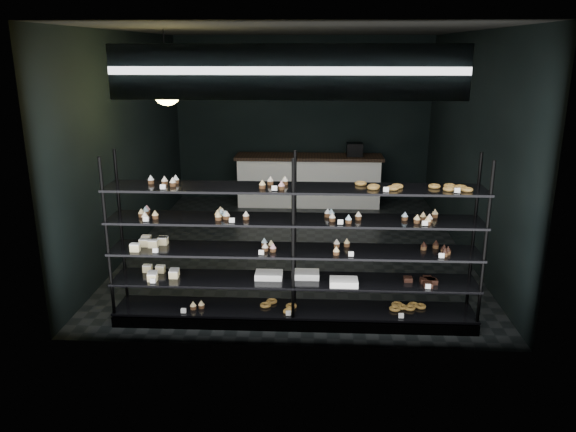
{
  "coord_description": "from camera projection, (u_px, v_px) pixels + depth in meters",
  "views": [
    {
      "loc": [
        0.27,
        -8.17,
        2.96
      ],
      "look_at": [
        -0.04,
        -1.9,
        1.08
      ],
      "focal_mm": 35.0,
      "sensor_mm": 36.0,
      "label": 1
    }
  ],
  "objects": [
    {
      "name": "signage",
      "position": [
        287.0,
        72.0,
        5.09
      ],
      "size": [
        3.3,
        0.05,
        0.5
      ],
      "color": "#100D42",
      "rests_on": "room"
    },
    {
      "name": "service_counter",
      "position": [
        309.0,
        180.0,
        10.92
      ],
      "size": [
        2.83,
        0.65,
        1.23
      ],
      "color": "white",
      "rests_on": "room"
    },
    {
      "name": "display_shelf",
      "position": [
        291.0,
        269.0,
        6.16
      ],
      "size": [
        4.0,
        0.5,
        1.91
      ],
      "color": "black",
      "rests_on": "room"
    },
    {
      "name": "room",
      "position": [
        298.0,
        145.0,
        8.22
      ],
      "size": [
        5.01,
        6.01,
        3.2
      ],
      "color": "black",
      "rests_on": "ground"
    },
    {
      "name": "pendant_lamp",
      "position": [
        167.0,
        91.0,
        6.93
      ],
      "size": [
        0.35,
        0.35,
        0.91
      ],
      "color": "black",
      "rests_on": "room"
    }
  ]
}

